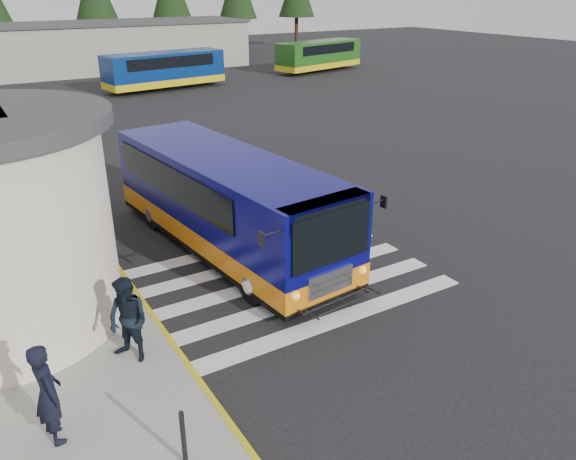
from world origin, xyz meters
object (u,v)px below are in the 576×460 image
pedestrian_b (128,320)px  far_bus_a (164,69)px  transit_bus (227,206)px  far_bus_b (319,55)px  bollard (183,438)px  pedestrian_a (48,393)px

pedestrian_b → far_bus_a: far_bus_a is taller
transit_bus → far_bus_a: transit_bus is taller
far_bus_a → far_bus_b: size_ratio=1.01×
pedestrian_b → bollard: 3.21m
pedestrian_b → far_bus_a: size_ratio=0.20×
transit_bus → bollard: 8.46m
pedestrian_b → bollard: (-0.11, -3.18, -0.41)m
transit_bus → pedestrian_b: size_ratio=5.55×
bollard → transit_bus: bearing=59.5°
bollard → pedestrian_a: bearing=135.1°
bollard → far_bus_a: bearing=70.4°
pedestrian_a → pedestrian_b: size_ratio=1.02×
far_bus_b → far_bus_a: bearing=83.2°
transit_bus → pedestrian_b: transit_bus is taller
far_bus_a → bollard: bearing=152.4°
transit_bus → bollard: transit_bus is taller
bollard → far_bus_b: 45.87m
pedestrian_a → bollard: size_ratio=1.82×
pedestrian_b → far_bus_b: far_bus_b is taller
bollard → far_bus_a: far_bus_a is taller
transit_bus → pedestrian_a: 8.18m
transit_bus → pedestrian_a: transit_bus is taller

